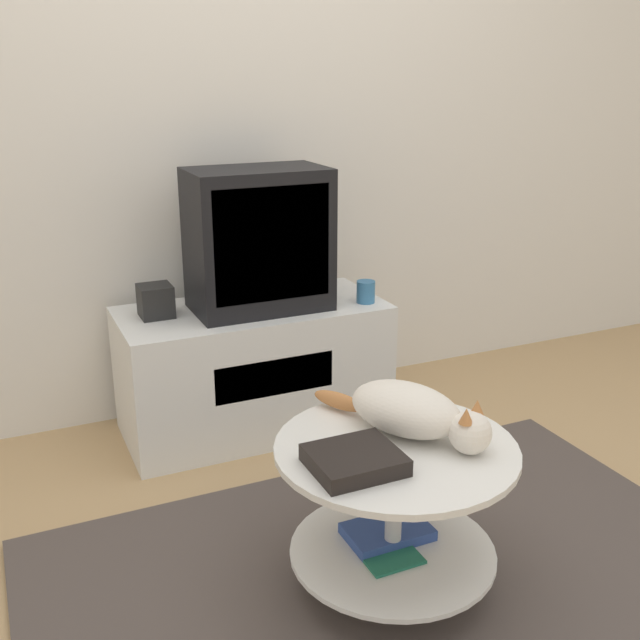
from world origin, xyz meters
TOP-DOWN VIEW (x-y plane):
  - ground_plane at (0.00, 0.00)m, footprint 12.00×12.00m
  - wall_back at (0.00, 1.44)m, footprint 8.00×0.05m
  - rug at (0.00, 0.00)m, footprint 1.96×1.36m
  - tv_stand at (-0.03, 1.12)m, footprint 1.00×0.46m
  - tv at (0.00, 1.10)m, footprint 0.50×0.30m
  - speaker at (-0.38, 1.16)m, footprint 0.12×0.12m
  - mug at (0.39, 1.00)m, footprint 0.07×0.07m
  - coffee_table at (-0.03, 0.03)m, footprint 0.62×0.62m
  - dvd_box at (-0.18, -0.03)m, footprint 0.21×0.19m
  - cat at (0.04, 0.07)m, footprint 0.32×0.48m

SIDE VIEW (x-z plane):
  - ground_plane at x=0.00m, z-range 0.00..0.00m
  - rug at x=0.00m, z-range 0.00..0.02m
  - tv_stand at x=-0.03m, z-range 0.00..0.49m
  - coffee_table at x=-0.03m, z-range 0.07..0.50m
  - dvd_box at x=-0.18m, z-range 0.45..0.49m
  - cat at x=0.04m, z-range 0.44..0.57m
  - mug at x=0.39m, z-range 0.49..0.58m
  - speaker at x=-0.38m, z-range 0.49..0.61m
  - tv at x=0.00m, z-range 0.49..1.01m
  - wall_back at x=0.00m, z-range 0.00..2.60m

